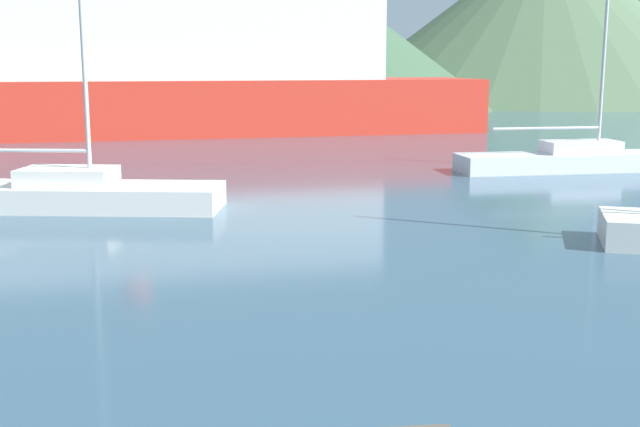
% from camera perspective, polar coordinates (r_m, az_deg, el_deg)
% --- Properties ---
extents(sailboat_inner, '(8.93, 2.15, 6.63)m').
position_cam_1_polar(sailboat_inner, '(30.05, 18.00, 3.70)').
color(sailboat_inner, silver).
rests_on(sailboat_inner, ground_plane).
extents(sailboat_middle, '(8.27, 3.53, 7.22)m').
position_cam_1_polar(sailboat_middle, '(22.13, -17.43, 1.40)').
color(sailboat_middle, white).
rests_on(sailboat_middle, ground_plane).
extents(ferry_distant, '(38.38, 10.26, 8.96)m').
position_cam_1_polar(ferry_distant, '(43.58, -13.59, 9.68)').
color(ferry_distant, red).
rests_on(ferry_distant, ground_plane).
extents(hill_central, '(40.25, 40.25, 14.80)m').
position_cam_1_polar(hill_central, '(70.68, -4.30, 13.64)').
color(hill_central, '#38563D').
rests_on(hill_central, ground_plane).
extents(hill_east, '(43.60, 43.60, 16.21)m').
position_cam_1_polar(hill_east, '(86.41, 15.55, 13.23)').
color(hill_east, '#4C6647').
rests_on(hill_east, ground_plane).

